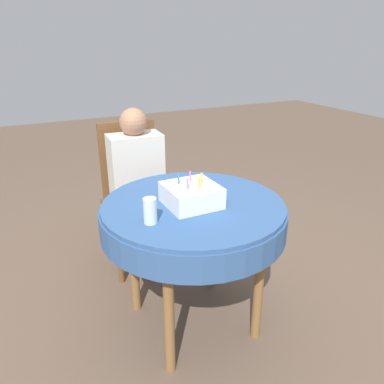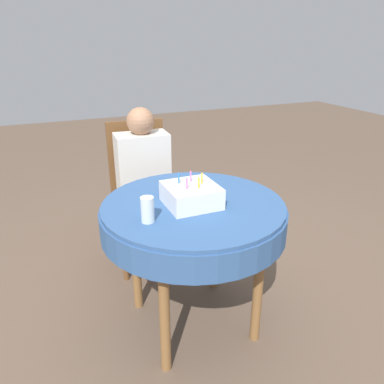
{
  "view_description": "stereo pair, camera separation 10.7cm",
  "coord_description": "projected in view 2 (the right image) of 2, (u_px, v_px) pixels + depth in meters",
  "views": [
    {
      "loc": [
        -0.76,
        -1.51,
        1.5
      ],
      "look_at": [
        -0.01,
        -0.0,
        0.8
      ],
      "focal_mm": 35.0,
      "sensor_mm": 36.0,
      "label": 1
    },
    {
      "loc": [
        -0.67,
        -1.55,
        1.5
      ],
      "look_at": [
        -0.01,
        -0.0,
        0.8
      ],
      "focal_mm": 35.0,
      "sensor_mm": 36.0,
      "label": 2
    }
  ],
  "objects": [
    {
      "name": "dining_table",
      "position": [
        193.0,
        219.0,
        1.89
      ],
      "size": [
        0.93,
        0.93,
        0.74
      ],
      "color": "#335689",
      "rests_on": "ground_plane"
    },
    {
      "name": "drinking_glass",
      "position": [
        147.0,
        210.0,
        1.64
      ],
      "size": [
        0.06,
        0.06,
        0.12
      ],
      "color": "silver",
      "rests_on": "dining_table"
    },
    {
      "name": "chair",
      "position": [
        142.0,
        190.0,
        2.6
      ],
      "size": [
        0.46,
        0.46,
        0.98
      ],
      "rotation": [
        0.0,
        0.0,
        -0.06
      ],
      "color": "brown",
      "rests_on": "ground_plane"
    },
    {
      "name": "birthday_cake",
      "position": [
        191.0,
        195.0,
        1.81
      ],
      "size": [
        0.25,
        0.25,
        0.16
      ],
      "color": "white",
      "rests_on": "dining_table"
    },
    {
      "name": "ground_plane",
      "position": [
        193.0,
        321.0,
        2.13
      ],
      "size": [
        12.0,
        12.0,
        0.0
      ],
      "primitive_type": "plane",
      "color": "brown"
    },
    {
      "name": "person",
      "position": [
        144.0,
        176.0,
        2.46
      ],
      "size": [
        0.35,
        0.3,
        1.1
      ],
      "rotation": [
        0.0,
        0.0,
        -0.06
      ],
      "color": "#9E7051",
      "rests_on": "ground_plane"
    }
  ]
}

